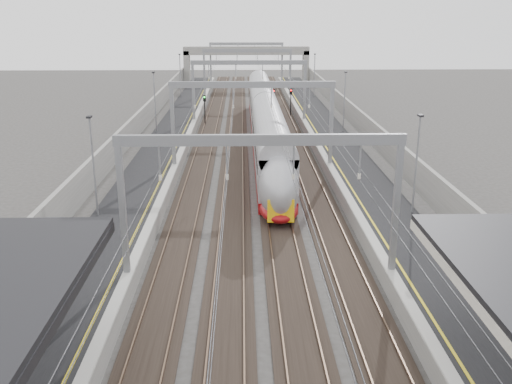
{
  "coord_description": "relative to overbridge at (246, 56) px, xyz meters",
  "views": [
    {
      "loc": [
        -0.79,
        -2.73,
        12.79
      ],
      "look_at": [
        0.0,
        29.85,
        2.44
      ],
      "focal_mm": 40.0,
      "sensor_mm": 36.0,
      "label": 1
    }
  ],
  "objects": [
    {
      "name": "wall_right",
      "position": [
        11.2,
        -55.0,
        -3.71
      ],
      "size": [
        0.3,
        120.0,
        3.2
      ],
      "primitive_type": "cube",
      "color": "slate",
      "rests_on": "ground"
    },
    {
      "name": "train",
      "position": [
        1.5,
        -48.33,
        -3.29
      ],
      "size": [
        2.59,
        47.21,
        4.1
      ],
      "color": "maroon",
      "rests_on": "ground"
    },
    {
      "name": "overbridge",
      "position": [
        0.0,
        0.0,
        0.0
      ],
      "size": [
        22.0,
        2.2,
        6.9
      ],
      "color": "slate",
      "rests_on": "ground"
    },
    {
      "name": "overhead_line",
      "position": [
        0.0,
        -48.38,
        0.83
      ],
      "size": [
        13.0,
        140.0,
        6.6
      ],
      "color": "gray",
      "rests_on": "platform_left"
    },
    {
      "name": "signal_red_near",
      "position": [
        3.2,
        -30.81,
        -2.89
      ],
      "size": [
        0.32,
        0.32,
        3.48
      ],
      "color": "black",
      "rests_on": "ground"
    },
    {
      "name": "platform_left",
      "position": [
        -8.0,
        -55.0,
        -4.81
      ],
      "size": [
        4.0,
        120.0,
        1.0
      ],
      "primitive_type": "cube",
      "color": "black",
      "rests_on": "ground"
    },
    {
      "name": "signal_green",
      "position": [
        -5.2,
        -35.99,
        -2.89
      ],
      "size": [
        0.32,
        0.32,
        3.48
      ],
      "color": "black",
      "rests_on": "ground"
    },
    {
      "name": "wall_left",
      "position": [
        -11.2,
        -55.0,
        -3.71
      ],
      "size": [
        0.3,
        120.0,
        3.2
      ],
      "primitive_type": "cube",
      "color": "slate",
      "rests_on": "ground"
    },
    {
      "name": "signal_red_far",
      "position": [
        5.4,
        -30.23,
        -2.89
      ],
      "size": [
        0.32,
        0.32,
        3.48
      ],
      "color": "black",
      "rests_on": "ground"
    },
    {
      "name": "tracks",
      "position": [
        0.0,
        -55.0,
        -5.26
      ],
      "size": [
        11.4,
        140.0,
        0.2
      ],
      "color": "black",
      "rests_on": "ground"
    },
    {
      "name": "platform_right",
      "position": [
        8.0,
        -55.0,
        -4.81
      ],
      "size": [
        4.0,
        120.0,
        1.0
      ],
      "primitive_type": "cube",
      "color": "black",
      "rests_on": "ground"
    }
  ]
}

